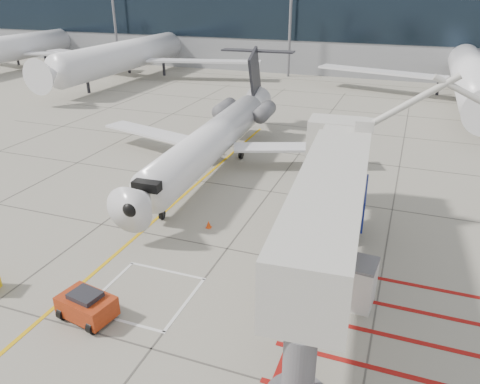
% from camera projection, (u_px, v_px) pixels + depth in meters
% --- Properties ---
extents(ground_plane, '(260.00, 260.00, 0.00)m').
position_uv_depth(ground_plane, '(195.00, 291.00, 21.66)').
color(ground_plane, gray).
rests_on(ground_plane, ground).
extents(regional_jet, '(24.08, 29.68, 7.48)m').
position_uv_depth(regional_jet, '(201.00, 129.00, 32.52)').
color(regional_jet, silver).
rests_on(regional_jet, ground_plane).
extents(jet_bridge, '(10.26, 19.49, 7.57)m').
position_uv_depth(jet_bridge, '(327.00, 219.00, 20.03)').
color(jet_bridge, beige).
rests_on(jet_bridge, ground_plane).
extents(pushback_tug, '(2.54, 1.84, 1.36)m').
position_uv_depth(pushback_tug, '(87.00, 305.00, 19.64)').
color(pushback_tug, '#A02D0F').
rests_on(pushback_tug, ground_plane).
extents(baggage_cart, '(2.34, 1.91, 1.27)m').
position_uv_depth(baggage_cart, '(336.00, 230.00, 25.63)').
color(baggage_cart, '#57585C').
rests_on(baggage_cart, ground_plane).
extents(ground_power_unit, '(2.81, 1.78, 2.13)m').
position_uv_depth(ground_power_unit, '(344.00, 280.00, 20.65)').
color(ground_power_unit, silver).
rests_on(ground_power_unit, ground_plane).
extents(cone_nose, '(0.32, 0.32, 0.44)m').
position_uv_depth(cone_nose, '(209.00, 224.00, 27.15)').
color(cone_nose, '#DF3F0B').
rests_on(cone_nose, ground_plane).
extents(cone_side, '(0.37, 0.37, 0.52)m').
position_uv_depth(cone_side, '(282.00, 229.00, 26.52)').
color(cone_side, '#FB500D').
rests_on(cone_side, ground_plane).
extents(terminal_building, '(180.00, 28.00, 14.00)m').
position_uv_depth(terminal_building, '(435.00, 23.00, 75.48)').
color(terminal_building, gray).
rests_on(terminal_building, ground_plane).
extents(terminal_glass_band, '(180.00, 0.10, 6.00)m').
position_uv_depth(terminal_glass_band, '(438.00, 23.00, 63.05)').
color(terminal_glass_band, black).
rests_on(terminal_glass_band, ground_plane).
extents(bg_aircraft_a, '(35.96, 39.96, 11.99)m').
position_uv_depth(bg_aircraft_a, '(17.00, 30.00, 75.41)').
color(bg_aircraft_a, silver).
rests_on(bg_aircraft_a, ground_plane).
extents(bg_aircraft_b, '(36.95, 41.06, 12.32)m').
position_uv_depth(bg_aircraft_b, '(136.00, 34.00, 68.31)').
color(bg_aircraft_b, silver).
rests_on(bg_aircraft_b, ground_plane).
extents(bg_aircraft_c, '(36.61, 40.67, 12.20)m').
position_uv_depth(bg_aircraft_c, '(474.00, 48.00, 54.03)').
color(bg_aircraft_c, silver).
rests_on(bg_aircraft_c, ground_plane).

